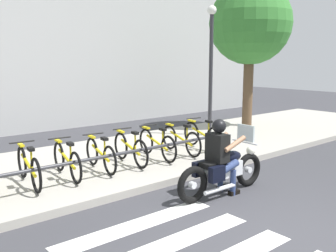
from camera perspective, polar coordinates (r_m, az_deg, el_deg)
name	(u,v)px	position (r m, az deg, el deg)	size (l,w,h in m)	color
ground_plane	(281,234)	(6.06, 16.60, -15.20)	(48.00, 48.00, 0.00)	#38383D
sidewalk	(109,161)	(9.42, -8.90, -5.25)	(24.00, 4.40, 0.15)	#A8A399
crosswalk_stripe_3	(171,244)	(5.54, 0.48, -17.22)	(2.80, 0.40, 0.01)	white
crosswalk_stripe_4	(138,225)	(6.11, -4.54, -14.53)	(2.80, 0.40, 0.01)	white
motorcycle	(223,170)	(7.29, 8.24, -6.56)	(2.19, 0.62, 1.27)	black
rider	(220,152)	(7.14, 7.88, -3.81)	(0.63, 0.54, 1.46)	black
bicycle_1	(29,167)	(7.75, -20.19, -5.79)	(0.48, 1.73, 0.79)	black
bicycle_2	(67,160)	(8.03, -14.95, -5.01)	(0.48, 1.66, 0.77)	black
bicycle_3	(100,154)	(8.37, -10.11, -4.23)	(0.48, 1.58, 0.76)	black
bicycle_4	(130,149)	(8.77, -5.69, -3.40)	(0.48, 1.62, 0.79)	black
bicycle_5	(157,144)	(9.21, -1.68, -2.71)	(0.48, 1.68, 0.78)	black
bicycle_6	(181,140)	(9.70, 1.94, -2.07)	(0.48, 1.68, 0.77)	black
bicycle_7	(202,135)	(10.23, 5.20, -1.42)	(0.48, 1.65, 0.80)	black
bike_rack	(130,153)	(8.09, -5.77, -4.04)	(6.05, 0.07, 0.49)	#333338
street_lamp	(211,60)	(11.88, 6.47, 9.84)	(0.28, 0.28, 4.12)	#2D2D33
tree_near_rack	(250,24)	(13.97, 12.24, 14.71)	(2.86, 2.86, 5.19)	brown
building_backdrop	(17,3)	(14.41, -21.72, 16.83)	(24.00, 1.20, 8.82)	#ADADAD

